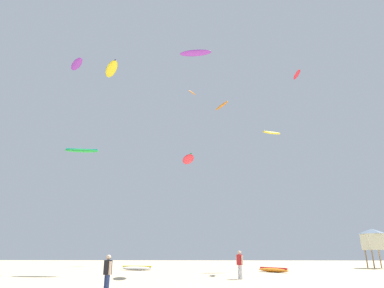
{
  "coord_description": "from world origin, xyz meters",
  "views": [
    {
      "loc": [
        0.86,
        -10.94,
        1.71
      ],
      "look_at": [
        0.0,
        14.77,
        10.18
      ],
      "focal_mm": 30.63,
      "sensor_mm": 36.0,
      "label": 1
    }
  ],
  "objects_px": {
    "kite_grounded_near": "(273,270)",
    "kite_aloft_4": "(82,151)",
    "kite_grounded_mid": "(137,268)",
    "person_left": "(240,262)",
    "person_foreground": "(108,271)",
    "kite_aloft_6": "(297,75)",
    "kite_aloft_8": "(111,69)",
    "lifeguard_tower": "(373,239)",
    "kite_aloft_0": "(272,133)",
    "kite_aloft_2": "(192,93)",
    "kite_aloft_1": "(77,64)",
    "kite_aloft_3": "(196,53)",
    "kite_aloft_7": "(188,159)",
    "kite_aloft_5": "(222,106)"
  },
  "relations": [
    {
      "from": "kite_grounded_near",
      "to": "kite_aloft_4",
      "type": "bearing_deg",
      "value": -174.32
    },
    {
      "from": "kite_grounded_mid",
      "to": "person_left",
      "type": "bearing_deg",
      "value": -50.0
    },
    {
      "from": "person_foreground",
      "to": "kite_grounded_mid",
      "type": "relative_size",
      "value": 0.45
    },
    {
      "from": "kite_grounded_mid",
      "to": "kite_aloft_6",
      "type": "bearing_deg",
      "value": -2.19
    },
    {
      "from": "kite_aloft_8",
      "to": "person_foreground",
      "type": "bearing_deg",
      "value": -70.96
    },
    {
      "from": "kite_grounded_mid",
      "to": "lifeguard_tower",
      "type": "height_order",
      "value": "lifeguard_tower"
    },
    {
      "from": "person_left",
      "to": "kite_aloft_0",
      "type": "xyz_separation_m",
      "value": [
        5.23,
        10.9,
        13.04
      ]
    },
    {
      "from": "kite_grounded_near",
      "to": "kite_aloft_6",
      "type": "xyz_separation_m",
      "value": [
        4.65,
        2.13,
        20.47
      ]
    },
    {
      "from": "kite_grounded_mid",
      "to": "kite_aloft_2",
      "type": "height_order",
      "value": "kite_aloft_2"
    },
    {
      "from": "person_left",
      "to": "kite_aloft_1",
      "type": "bearing_deg",
      "value": 100.8
    },
    {
      "from": "person_left",
      "to": "kite_aloft_3",
      "type": "xyz_separation_m",
      "value": [
        -3.06,
        9.57,
        22.49
      ]
    },
    {
      "from": "person_left",
      "to": "kite_aloft_8",
      "type": "xyz_separation_m",
      "value": [
        -13.93,
        13.37,
        22.89
      ]
    },
    {
      "from": "kite_aloft_2",
      "to": "kite_aloft_4",
      "type": "xyz_separation_m",
      "value": [
        -9.68,
        -21.12,
        -16.74
      ]
    },
    {
      "from": "kite_aloft_7",
      "to": "person_foreground",
      "type": "bearing_deg",
      "value": -104.13
    },
    {
      "from": "kite_aloft_3",
      "to": "kite_aloft_4",
      "type": "distance_m",
      "value": 17.04
    },
    {
      "from": "kite_aloft_5",
      "to": "kite_aloft_7",
      "type": "distance_m",
      "value": 28.32
    },
    {
      "from": "kite_aloft_0",
      "to": "kite_aloft_4",
      "type": "bearing_deg",
      "value": -165.56
    },
    {
      "from": "lifeguard_tower",
      "to": "kite_aloft_3",
      "type": "relative_size",
      "value": 1.11
    },
    {
      "from": "kite_grounded_near",
      "to": "lifeguard_tower",
      "type": "relative_size",
      "value": 0.78
    },
    {
      "from": "kite_grounded_mid",
      "to": "kite_aloft_5",
      "type": "height_order",
      "value": "kite_aloft_5"
    },
    {
      "from": "person_left",
      "to": "kite_aloft_8",
      "type": "bearing_deg",
      "value": 97.12
    },
    {
      "from": "person_left",
      "to": "kite_aloft_1",
      "type": "distance_m",
      "value": 36.98
    },
    {
      "from": "kite_aloft_4",
      "to": "kite_aloft_5",
      "type": "distance_m",
      "value": 28.7
    },
    {
      "from": "kite_aloft_1",
      "to": "kite_aloft_2",
      "type": "bearing_deg",
      "value": 32.33
    },
    {
      "from": "kite_aloft_6",
      "to": "kite_aloft_7",
      "type": "relative_size",
      "value": 0.72
    },
    {
      "from": "kite_aloft_1",
      "to": "kite_aloft_5",
      "type": "relative_size",
      "value": 0.93
    },
    {
      "from": "kite_aloft_1",
      "to": "kite_aloft_4",
      "type": "distance_m",
      "value": 20.64
    },
    {
      "from": "person_left",
      "to": "kite_aloft_7",
      "type": "distance_m",
      "value": 9.33
    },
    {
      "from": "kite_aloft_4",
      "to": "kite_aloft_8",
      "type": "distance_m",
      "value": 15.11
    },
    {
      "from": "person_foreground",
      "to": "kite_aloft_5",
      "type": "relative_size",
      "value": 0.4
    },
    {
      "from": "kite_aloft_1",
      "to": "kite_aloft_8",
      "type": "distance_m",
      "value": 7.8
    },
    {
      "from": "kite_grounded_near",
      "to": "kite_aloft_4",
      "type": "xyz_separation_m",
      "value": [
        -17.42,
        -1.73,
        10.54
      ]
    },
    {
      "from": "person_left",
      "to": "kite_aloft_0",
      "type": "height_order",
      "value": "kite_aloft_0"
    },
    {
      "from": "person_foreground",
      "to": "kite_grounded_mid",
      "type": "height_order",
      "value": "person_foreground"
    },
    {
      "from": "lifeguard_tower",
      "to": "kite_aloft_6",
      "type": "height_order",
      "value": "kite_aloft_6"
    },
    {
      "from": "lifeguard_tower",
      "to": "kite_aloft_3",
      "type": "bearing_deg",
      "value": -163.32
    },
    {
      "from": "kite_grounded_mid",
      "to": "kite_aloft_4",
      "type": "height_order",
      "value": "kite_aloft_4"
    },
    {
      "from": "kite_aloft_0",
      "to": "kite_grounded_near",
      "type": "bearing_deg",
      "value": -116.0
    },
    {
      "from": "person_left",
      "to": "kite_grounded_near",
      "type": "xyz_separation_m",
      "value": [
        3.69,
        7.75,
        -0.84
      ]
    },
    {
      "from": "kite_aloft_5",
      "to": "person_left",
      "type": "bearing_deg",
      "value": -91.88
    },
    {
      "from": "kite_aloft_7",
      "to": "kite_aloft_5",
      "type": "bearing_deg",
      "value": 79.14
    },
    {
      "from": "lifeguard_tower",
      "to": "kite_aloft_3",
      "type": "distance_m",
      "value": 28.92
    },
    {
      "from": "kite_grounded_near",
      "to": "kite_aloft_0",
      "type": "distance_m",
      "value": 14.32
    },
    {
      "from": "kite_grounded_mid",
      "to": "kite_aloft_0",
      "type": "relative_size",
      "value": 1.52
    },
    {
      "from": "person_foreground",
      "to": "person_left",
      "type": "height_order",
      "value": "person_left"
    },
    {
      "from": "kite_aloft_4",
      "to": "lifeguard_tower",
      "type": "bearing_deg",
      "value": 17.31
    },
    {
      "from": "kite_grounded_near",
      "to": "kite_grounded_mid",
      "type": "height_order",
      "value": "kite_grounded_mid"
    },
    {
      "from": "kite_aloft_2",
      "to": "kite_aloft_3",
      "type": "bearing_deg",
      "value": -86.76
    },
    {
      "from": "lifeguard_tower",
      "to": "kite_aloft_0",
      "type": "xyz_separation_m",
      "value": [
        -11.28,
        -4.54,
        11.02
      ]
    },
    {
      "from": "lifeguard_tower",
      "to": "kite_aloft_6",
      "type": "bearing_deg",
      "value": -145.75
    }
  ]
}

